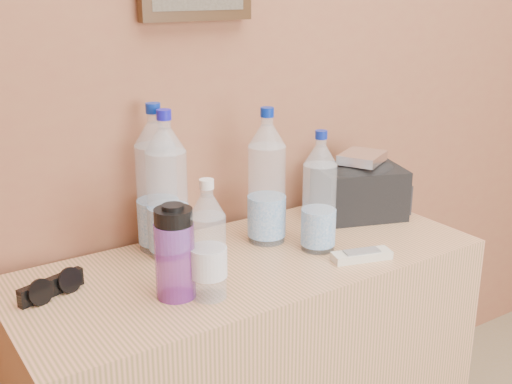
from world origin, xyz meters
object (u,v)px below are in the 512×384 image
(pet_large_d, at_px, (319,198))
(toiletry_bag, at_px, (359,189))
(ac_remote, at_px, (362,256))
(foil_packet, at_px, (362,158))
(sunglasses, at_px, (51,287))
(pet_large_a, at_px, (167,193))
(pet_small, at_px, (208,247))
(pet_large_c, at_px, (267,184))
(pet_large_b, at_px, (157,186))
(nalgene_bottle, at_px, (175,252))

(pet_large_d, distance_m, toiletry_bag, 0.29)
(ac_remote, height_order, foil_packet, foil_packet)
(sunglasses, height_order, ac_remote, sunglasses)
(pet_large_a, bearing_deg, pet_small, -96.78)
(pet_small, bearing_deg, toiletry_bag, 18.48)
(pet_large_a, height_order, sunglasses, pet_large_a)
(foil_packet, bearing_deg, pet_small, -162.15)
(ac_remote, bearing_deg, pet_large_c, 135.06)
(sunglasses, bearing_deg, toiletry_bag, -17.07)
(pet_large_d, relative_size, sunglasses, 1.99)
(pet_large_b, distance_m, ac_remote, 0.53)
(pet_large_b, xyz_separation_m, foil_packet, (0.58, -0.11, 0.01))
(sunglasses, relative_size, foil_packet, 1.22)
(pet_large_a, height_order, foil_packet, pet_large_a)
(pet_large_c, bearing_deg, pet_large_a, 166.66)
(pet_large_a, relative_size, pet_small, 1.38)
(pet_large_b, distance_m, foil_packet, 0.59)
(pet_large_c, distance_m, foil_packet, 0.33)
(pet_large_a, distance_m, pet_large_b, 0.05)
(sunglasses, relative_size, toiletry_bag, 0.64)
(pet_small, bearing_deg, pet_large_b, 85.04)
(pet_large_c, height_order, foil_packet, pet_large_c)
(toiletry_bag, bearing_deg, foil_packet, -85.35)
(pet_small, distance_m, ac_remote, 0.42)
(pet_large_c, height_order, toiletry_bag, pet_large_c)
(pet_large_d, bearing_deg, ac_remote, -66.20)
(sunglasses, distance_m, toiletry_bag, 0.89)
(pet_large_a, bearing_deg, toiletry_bag, -4.87)
(pet_large_a, relative_size, nalgene_bottle, 1.74)
(pet_large_b, height_order, toiletry_bag, pet_large_b)
(pet_large_c, relative_size, nalgene_bottle, 1.69)
(pet_large_b, height_order, pet_small, pet_large_b)
(pet_large_b, relative_size, ac_remote, 2.52)
(ac_remote, bearing_deg, pet_large_a, 158.85)
(pet_large_c, bearing_deg, pet_large_b, 156.58)
(sunglasses, bearing_deg, ac_remote, -36.05)
(nalgene_bottle, distance_m, toiletry_bag, 0.68)
(pet_large_b, relative_size, pet_large_c, 1.06)
(nalgene_bottle, bearing_deg, pet_large_c, 24.23)
(nalgene_bottle, bearing_deg, pet_large_a, 67.45)
(toiletry_bag, bearing_deg, pet_large_a, -165.76)
(ac_remote, height_order, toiletry_bag, toiletry_bag)
(pet_large_a, bearing_deg, nalgene_bottle, -112.55)
(pet_large_b, bearing_deg, pet_large_d, -34.58)
(pet_large_b, xyz_separation_m, ac_remote, (0.38, -0.34, -0.15))
(pet_small, height_order, sunglasses, pet_small)
(pet_large_a, bearing_deg, pet_large_d, -28.47)
(pet_large_b, relative_size, toiletry_bag, 1.55)
(ac_remote, xyz_separation_m, toiletry_bag, (0.20, 0.24, 0.07))
(pet_large_d, height_order, foil_packet, pet_large_d)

